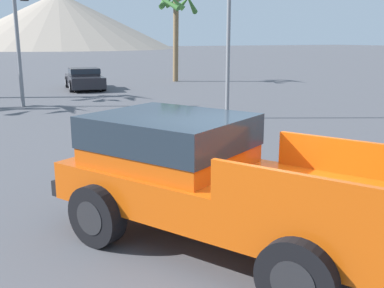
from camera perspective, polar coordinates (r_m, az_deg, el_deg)
The scene contains 5 objects.
ground_plane at distance 6.48m, azimuth 8.50°, elevation -13.16°, with size 320.00×320.00×0.00m, color #4C4C51.
orange_pickup_truck at distance 6.37m, azimuth 1.50°, elevation -3.51°, with size 4.06×5.37×1.79m.
parked_car_dark at distance 26.96m, azimuth -13.49°, elevation 8.10°, with size 2.36×4.38×1.21m.
traffic_light_main at distance 19.34m, azimuth -21.08°, elevation 15.03°, with size 0.38×3.55×5.37m.
palm_tree_tall at distance 31.05m, azimuth -2.13°, elevation 16.15°, with size 3.24×2.87×5.88m.
Camera 1 is at (-3.45, -4.68, 2.87)m, focal length 42.00 mm.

